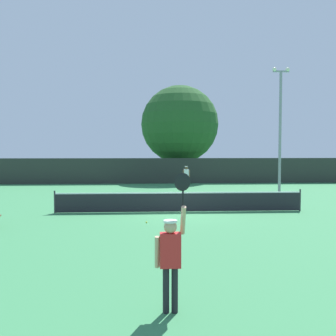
{
  "coord_description": "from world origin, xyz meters",
  "views": [
    {
      "loc": [
        -1.57,
        -17.5,
        2.98
      ],
      "look_at": [
        -0.35,
        3.88,
        1.94
      ],
      "focal_mm": 39.15,
      "sensor_mm": 36.0,
      "label": 1
    }
  ],
  "objects": [
    {
      "name": "player_serving",
      "position": [
        -1.14,
        -10.93,
        1.14
      ],
      "size": [
        0.67,
        0.4,
        2.56
      ],
      "color": "red",
      "rests_on": "ground"
    },
    {
      "name": "tennis_ball",
      "position": [
        -1.6,
        -2.62,
        0.03
      ],
      "size": [
        0.07,
        0.07,
        0.07
      ],
      "primitive_type": "sphere",
      "color": "#CCE033",
      "rests_on": "ground"
    },
    {
      "name": "large_tree",
      "position": [
        1.68,
        18.91,
        5.56
      ],
      "size": [
        7.65,
        7.65,
        9.39
      ],
      "color": "brown",
      "rests_on": "ground"
    },
    {
      "name": "perimeter_fence",
      "position": [
        0.0,
        15.28,
        1.14
      ],
      "size": [
        37.11,
        0.12,
        2.28
      ],
      "primitive_type": "cube",
      "color": "#2D332D",
      "rests_on": "ground"
    },
    {
      "name": "ground_plane",
      "position": [
        0.0,
        0.0,
        0.0
      ],
      "size": [
        120.0,
        120.0,
        0.0
      ],
      "primitive_type": "plane",
      "color": "#387F4C"
    },
    {
      "name": "light_pole",
      "position": [
        7.4,
        6.78,
        4.84
      ],
      "size": [
        1.18,
        0.28,
        8.53
      ],
      "color": "gray",
      "rests_on": "ground"
    },
    {
      "name": "parked_car_near",
      "position": [
        2.52,
        23.8,
        0.78
      ],
      "size": [
        2.05,
        4.26,
        1.69
      ],
      "rotation": [
        0.0,
        0.0,
        -0.04
      ],
      "color": "red",
      "rests_on": "ground"
    },
    {
      "name": "parked_car_mid",
      "position": [
        5.96,
        23.01,
        0.78
      ],
      "size": [
        2.05,
        4.27,
        1.69
      ],
      "rotation": [
        0.0,
        0.0,
        0.04
      ],
      "color": "#B7B7BC",
      "rests_on": "ground"
    },
    {
      "name": "tennis_net",
      "position": [
        0.0,
        0.0,
        0.51
      ],
      "size": [
        11.97,
        0.08,
        1.07
      ],
      "color": "#232328",
      "rests_on": "ground"
    },
    {
      "name": "player_receiving",
      "position": [
        1.55,
        11.47,
        1.06
      ],
      "size": [
        0.57,
        0.25,
        1.71
      ],
      "rotation": [
        0.0,
        0.0,
        3.14
      ],
      "color": "white",
      "rests_on": "ground"
    }
  ]
}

